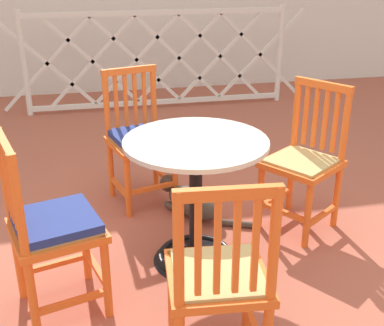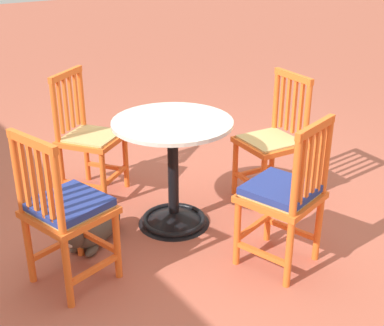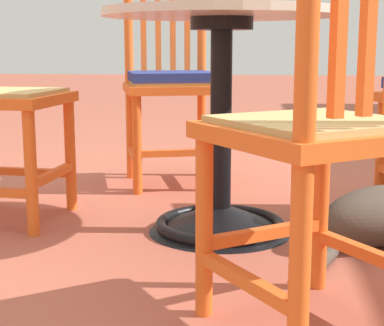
% 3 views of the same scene
% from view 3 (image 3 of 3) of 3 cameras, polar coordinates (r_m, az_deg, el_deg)
% --- Properties ---
extents(ground_plane, '(24.00, 24.00, 0.00)m').
position_cam_3_polar(ground_plane, '(2.24, -1.43, -5.29)').
color(ground_plane, '#AD5642').
extents(cafe_table, '(0.76, 0.76, 0.73)m').
position_cam_3_polar(cafe_table, '(2.05, 2.64, 1.39)').
color(cafe_table, black).
rests_on(cafe_table, ground_plane).
extents(orange_chair_by_planter, '(0.56, 0.56, 0.91)m').
position_cam_3_polar(orange_chair_by_planter, '(1.31, 12.07, 2.56)').
color(orange_chair_by_planter, orange).
rests_on(orange_chair_by_planter, ground_plane).
extents(orange_chair_tucked_in, '(0.49, 0.49, 0.91)m').
position_cam_3_polar(orange_chair_tucked_in, '(2.79, -1.99, 7.19)').
color(orange_chair_tucked_in, orange).
rests_on(orange_chair_tucked_in, ground_plane).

